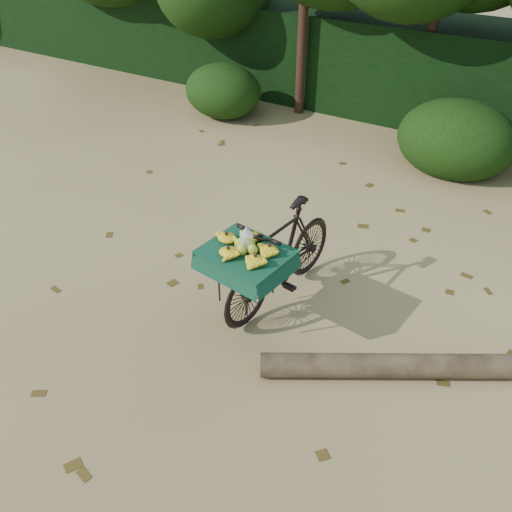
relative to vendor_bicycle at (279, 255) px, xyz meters
The scene contains 7 objects.
ground 0.88m from the vendor_bicycle, behind, with size 80.00×80.00×0.00m, color tan.
vendor_bicycle is the anchor object (origin of this frame).
fallen_log 1.95m from the vendor_bicycle, ahead, with size 0.24×0.24×3.37m, color brown.
hedge_backdrop 6.40m from the vendor_bicycle, 95.79° to the left, with size 26.00×1.80×1.80m, color black.
tree_row 5.88m from the vendor_bicycle, 103.12° to the left, with size 14.50×2.00×4.00m, color black, non-canonical shape.
bush_clumps 4.36m from the vendor_bicycle, 91.91° to the left, with size 8.80×1.70×0.90m, color black, non-canonical shape.
leaf_litter 1.13m from the vendor_bicycle, 132.30° to the left, with size 7.00×7.30×0.01m, color #453412, non-canonical shape.
Camera 1 is at (2.90, -4.35, 4.10)m, focal length 38.00 mm.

